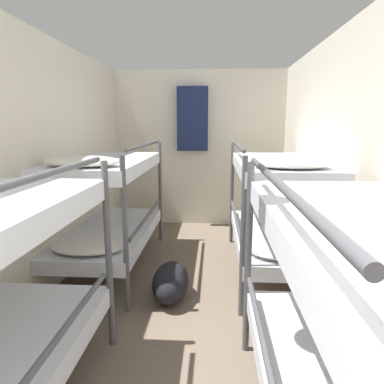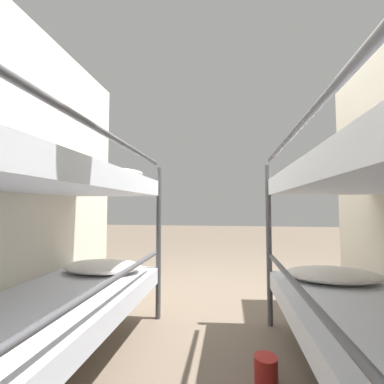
% 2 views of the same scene
% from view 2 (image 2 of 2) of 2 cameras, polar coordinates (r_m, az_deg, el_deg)
% --- Properties ---
extents(ground_plane, '(20.00, 20.00, 0.00)m').
position_cam_2_polar(ground_plane, '(2.89, 5.33, -22.27)').
color(ground_plane, '#6B5B4C').
extents(bunk_stack_left_near, '(0.81, 1.79, 1.32)m').
position_cam_2_polar(bunk_stack_left_near, '(1.54, 35.98, -10.10)').
color(bunk_stack_left_near, '#4C4C51').
rests_on(bunk_stack_left_near, ground_plane).
extents(bunk_stack_right_near, '(0.81, 1.79, 1.32)m').
position_cam_2_polar(bunk_stack_right_near, '(1.69, -28.11, -9.69)').
color(bunk_stack_right_near, '#4C4C51').
rests_on(bunk_stack_right_near, ground_plane).
extents(tin_can, '(0.12, 0.12, 0.14)m').
position_cam_2_polar(tin_can, '(1.71, 16.11, -33.79)').
color(tin_can, '#AD231E').
rests_on(tin_can, ground_plane).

